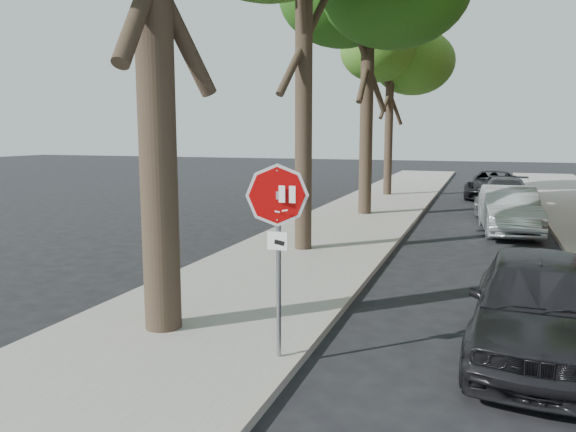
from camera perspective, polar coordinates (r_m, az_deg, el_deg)
name	(u,v)px	position (r m, az deg, el deg)	size (l,w,h in m)	color
ground	(329,372)	(7.69, 4.16, -15.51)	(120.00, 120.00, 0.00)	black
sidewalk_left	(350,222)	(19.52, 6.30, -0.66)	(4.00, 55.00, 0.12)	gray
curb_left	(410,225)	(19.17, 12.28, -0.95)	(0.12, 55.00, 0.13)	#9E9384
curb_right	(555,233)	(19.16, 25.46, -1.58)	(0.12, 55.00, 0.13)	#9E9384
stop_sign	(278,223)	(7.31, -1.03, -0.77)	(0.76, 0.34, 2.61)	gray
tree_far	(391,47)	(28.56, 10.40, 16.51)	(5.29, 4.91, 9.33)	black
car_a	(537,304)	(8.66, 24.01, -8.21)	(1.76, 4.38, 1.49)	black
car_b	(509,210)	(18.90, 21.53, 0.56)	(1.54, 4.43, 1.46)	#B3B7BB
car_c	(504,196)	(23.72, 21.11, 1.94)	(1.90, 4.67, 1.35)	#45464A
car_d	(493,185)	(28.73, 20.08, 3.00)	(2.22, 4.81, 1.34)	black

